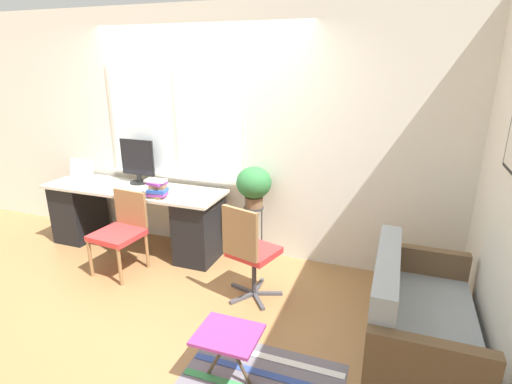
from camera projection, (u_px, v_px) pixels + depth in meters
ground_plane at (177, 269)px, 4.28m from camera, size 14.00×14.00×0.00m
wall_back_with_window at (201, 133)px, 4.49m from camera, size 9.00×0.12×2.70m
wall_right_with_picture at (503, 172)px, 2.93m from camera, size 0.08×9.00×2.70m
desk at (136, 216)px, 4.67m from camera, size 2.15×0.62×0.75m
laptop at (77, 176)px, 4.80m from camera, size 0.35×0.29×0.25m
monitor at (138, 161)px, 4.65m from camera, size 0.43×0.22×0.52m
keyboard at (122, 191)px, 4.40m from camera, size 0.39×0.14×0.02m
mouse at (143, 193)px, 4.33m from camera, size 0.04×0.06×0.03m
book_stack at (157, 189)px, 4.21m from camera, size 0.24×0.19×0.19m
desk_chair_wooden at (121, 230)px, 4.14m from camera, size 0.49×0.50×0.83m
office_chair_swivel at (249, 250)px, 3.60m from camera, size 0.53×0.54×0.94m
couch_loveseat at (415, 326)px, 2.92m from camera, size 0.72×1.33×0.81m
plant_stand at (254, 216)px, 4.31m from camera, size 0.21×0.21×0.63m
potted_plant at (254, 184)px, 4.20m from camera, size 0.37×0.37×0.44m
floor_rug_striped at (261, 382)px, 2.77m from camera, size 1.12×0.76×0.01m
folding_stool at (228, 337)px, 2.69m from camera, size 0.43×0.36×0.39m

